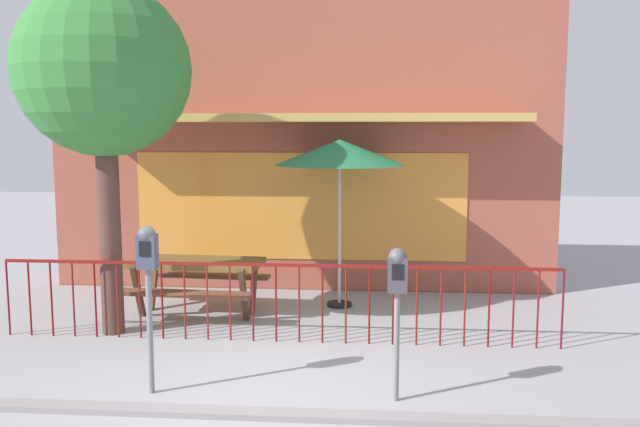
{
  "coord_description": "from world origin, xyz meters",
  "views": [
    {
      "loc": [
        1.17,
        -6.03,
        2.58
      ],
      "look_at": [
        0.5,
        2.17,
        1.53
      ],
      "focal_mm": 37.43,
      "sensor_mm": 36.0,
      "label": 1
    }
  ],
  "objects_px": {
    "patio_umbrella": "(340,153)",
    "street_tree": "(103,73)",
    "picnic_table_left": "(197,272)",
    "parking_meter_far": "(397,284)",
    "parking_meter_near": "(148,265)"
  },
  "relations": [
    {
      "from": "patio_umbrella",
      "to": "street_tree",
      "type": "xyz_separation_m",
      "value": [
        -2.8,
        -1.51,
        1.02
      ]
    },
    {
      "from": "parking_meter_near",
      "to": "parking_meter_far",
      "type": "distance_m",
      "value": 2.39
    },
    {
      "from": "picnic_table_left",
      "to": "parking_meter_far",
      "type": "height_order",
      "value": "parking_meter_far"
    },
    {
      "from": "patio_umbrella",
      "to": "street_tree",
      "type": "bearing_deg",
      "value": -151.71
    },
    {
      "from": "patio_umbrella",
      "to": "parking_meter_far",
      "type": "height_order",
      "value": "patio_umbrella"
    },
    {
      "from": "patio_umbrella",
      "to": "picnic_table_left",
      "type": "bearing_deg",
      "value": -162.08
    },
    {
      "from": "picnic_table_left",
      "to": "patio_umbrella",
      "type": "xyz_separation_m",
      "value": [
        1.94,
        0.63,
        1.62
      ]
    },
    {
      "from": "parking_meter_near",
      "to": "street_tree",
      "type": "height_order",
      "value": "street_tree"
    },
    {
      "from": "street_tree",
      "to": "parking_meter_near",
      "type": "bearing_deg",
      "value": -58.82
    },
    {
      "from": "parking_meter_near",
      "to": "patio_umbrella",
      "type": "bearing_deg",
      "value": 63.67
    },
    {
      "from": "picnic_table_left",
      "to": "street_tree",
      "type": "distance_m",
      "value": 2.91
    },
    {
      "from": "picnic_table_left",
      "to": "patio_umbrella",
      "type": "height_order",
      "value": "patio_umbrella"
    },
    {
      "from": "parking_meter_far",
      "to": "street_tree",
      "type": "bearing_deg",
      "value": 152.12
    },
    {
      "from": "picnic_table_left",
      "to": "parking_meter_far",
      "type": "xyz_separation_m",
      "value": [
        2.66,
        -2.73,
        0.53
      ]
    },
    {
      "from": "patio_umbrella",
      "to": "parking_meter_near",
      "type": "xyz_separation_m",
      "value": [
        -1.67,
        -3.37,
        -0.95
      ]
    }
  ]
}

